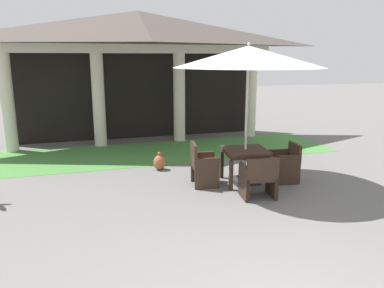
% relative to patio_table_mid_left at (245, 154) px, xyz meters
% --- Properties ---
extents(background_pavilion, '(8.56, 3.06, 3.91)m').
position_rel_patio_table_mid_left_xyz_m(background_pavilion, '(-1.45, 4.56, 2.45)').
color(background_pavilion, beige).
rests_on(background_pavilion, ground).
extents(lawn_strip, '(10.36, 2.63, 0.01)m').
position_rel_patio_table_mid_left_xyz_m(lawn_strip, '(-1.45, 3.09, -0.62)').
color(lawn_strip, '#47843D').
rests_on(lawn_strip, ground).
extents(patio_table_mid_left, '(0.98, 0.98, 0.73)m').
position_rel_patio_table_mid_left_xyz_m(patio_table_mid_left, '(0.00, 0.00, 0.00)').
color(patio_table_mid_left, '#38281E').
rests_on(patio_table_mid_left, ground).
extents(patio_umbrella_mid_left, '(3.00, 3.00, 2.87)m').
position_rel_patio_table_mid_left_xyz_m(patio_umbrella_mid_left, '(0.00, 0.00, 1.95)').
color(patio_umbrella_mid_left, '#2D2D2D').
rests_on(patio_umbrella_mid_left, ground).
extents(patio_chair_mid_left_west, '(0.58, 0.64, 0.89)m').
position_rel_patio_table_mid_left_xyz_m(patio_chair_mid_left_west, '(-0.89, 0.12, -0.22)').
color(patio_chair_mid_left_west, '#38281E').
rests_on(patio_chair_mid_left_west, ground).
extents(patio_chair_mid_left_south, '(0.68, 0.61, 0.82)m').
position_rel_patio_table_mid_left_xyz_m(patio_chair_mid_left_south, '(-0.12, -0.88, -0.23)').
color(patio_chair_mid_left_south, '#38281E').
rests_on(patio_chair_mid_left_south, ground).
extents(patio_chair_mid_left_east, '(0.59, 0.65, 0.81)m').
position_rel_patio_table_mid_left_xyz_m(patio_chair_mid_left_east, '(0.88, -0.12, -0.24)').
color(patio_chair_mid_left_east, '#38281E').
rests_on(patio_chair_mid_left_east, ground).
extents(terracotta_urn, '(0.28, 0.28, 0.43)m').
position_rel_patio_table_mid_left_xyz_m(terracotta_urn, '(-1.52, 1.45, -0.45)').
color(terracotta_urn, '#9E5633').
rests_on(terracotta_urn, ground).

